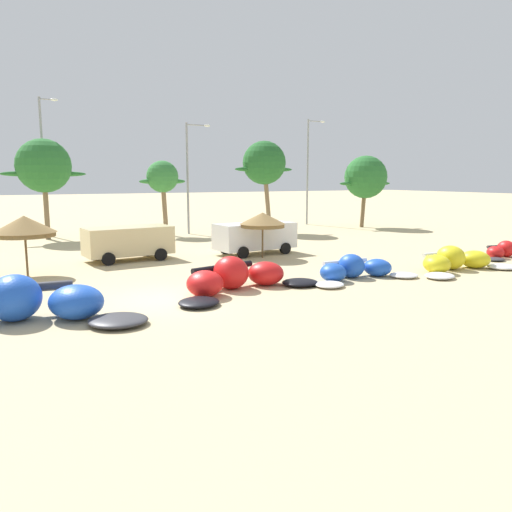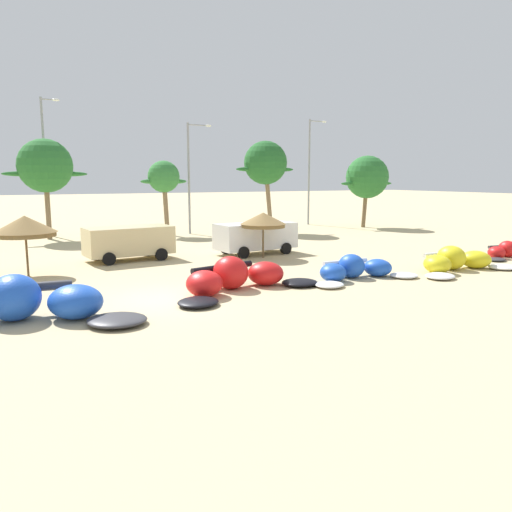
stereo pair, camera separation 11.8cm
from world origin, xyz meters
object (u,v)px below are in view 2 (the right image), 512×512
(parked_van, at_px, (254,236))
(kite_left, at_px, (13,306))
(kite_left_of_center, at_px, (236,278))
(kite_center, at_px, (356,270))
(lamppost_east_center, at_px, (191,172))
(palm_center_right, at_px, (266,163))
(lamppost_west_center, at_px, (46,161))
(beach_umbrella_middle, at_px, (25,226))
(palm_left_of_gap, at_px, (45,166))
(palm_right_of_gap, at_px, (367,177))
(kite_right_of_center, at_px, (457,261))
(kite_right, at_px, (511,251))
(palm_center_left, at_px, (164,178))
(beach_umbrella_near_palms, at_px, (263,220))
(lamppost_east, at_px, (310,167))
(parked_car_second, at_px, (127,241))

(parked_van, bearing_deg, kite_left, -144.67)
(kite_left_of_center, distance_m, kite_center, 5.75)
(lamppost_east_center, bearing_deg, palm_center_right, -13.88)
(lamppost_east_center, bearing_deg, lamppost_west_center, 160.43)
(beach_umbrella_middle, bearing_deg, kite_center, -29.57)
(kite_center, xyz_separation_m, lamppost_east_center, (-0.21, 20.73, 4.55))
(beach_umbrella_middle, bearing_deg, kite_left, -95.66)
(palm_left_of_gap, xyz_separation_m, palm_right_of_gap, (26.77, -3.45, -0.78))
(kite_left, height_order, parked_van, parked_van)
(palm_left_of_gap, distance_m, lamppost_east_center, 10.74)
(kite_right_of_center, bearing_deg, kite_right, 13.25)
(kite_center, bearing_deg, palm_center_left, 96.74)
(beach_umbrella_near_palms, relative_size, parked_van, 0.53)
(palm_center_left, bearing_deg, kite_right_of_center, -69.31)
(kite_left_of_center, bearing_deg, lamppost_west_center, 101.44)
(lamppost_east, bearing_deg, palm_right_of_gap, -56.18)
(palm_left_of_gap, relative_size, lamppost_east, 0.73)
(beach_umbrella_middle, height_order, beach_umbrella_near_palms, beach_umbrella_middle)
(kite_left, height_order, kite_right, kite_left)
(beach_umbrella_near_palms, relative_size, parked_car_second, 0.54)
(beach_umbrella_middle, distance_m, beach_umbrella_near_palms, 12.11)
(kite_left_of_center, height_order, palm_center_left, palm_center_left)
(lamppost_west_center, xyz_separation_m, lamppost_east_center, (10.39, -3.69, -0.80))
(palm_center_left, bearing_deg, beach_umbrella_middle, -128.39)
(palm_right_of_gap, relative_size, lamppost_east_center, 0.74)
(kite_center, height_order, parked_car_second, parked_car_second)
(parked_car_second, bearing_deg, palm_right_of_gap, 20.23)
(kite_left, relative_size, palm_right_of_gap, 1.26)
(kite_right_of_center, xyz_separation_m, palm_center_left, (-8.09, 21.43, 4.03))
(beach_umbrella_middle, distance_m, lamppost_west_center, 17.54)
(kite_left, distance_m, kite_right, 25.50)
(palm_center_left, relative_size, lamppost_east_center, 0.66)
(parked_van, xyz_separation_m, parked_car_second, (-7.21, 1.17, -0.00))
(beach_umbrella_middle, bearing_deg, lamppost_east_center, 46.11)
(kite_center, bearing_deg, beach_umbrella_near_palms, 97.46)
(kite_center, distance_m, lamppost_west_center, 27.16)
(parked_van, height_order, palm_center_left, palm_center_left)
(kite_center, xyz_separation_m, beach_umbrella_middle, (-13.03, 7.40, 1.90))
(palm_center_left, bearing_deg, lamppost_west_center, 155.75)
(beach_umbrella_middle, height_order, palm_center_right, palm_center_right)
(parked_van, bearing_deg, palm_left_of_gap, 127.12)
(palm_center_right, relative_size, lamppost_west_center, 0.71)
(beach_umbrella_middle, bearing_deg, kite_left_of_center, -43.95)
(parked_van, bearing_deg, kite_right, -32.43)
(kite_left_of_center, height_order, lamppost_east, lamppost_east)
(kite_center, xyz_separation_m, lamppost_west_center, (-10.60, 24.42, 5.35))
(palm_right_of_gap, bearing_deg, kite_left, -147.09)
(lamppost_east_center, bearing_deg, kite_left_of_center, -105.18)
(kite_left_of_center, relative_size, kite_right, 1.47)
(kite_left, relative_size, palm_center_right, 1.09)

